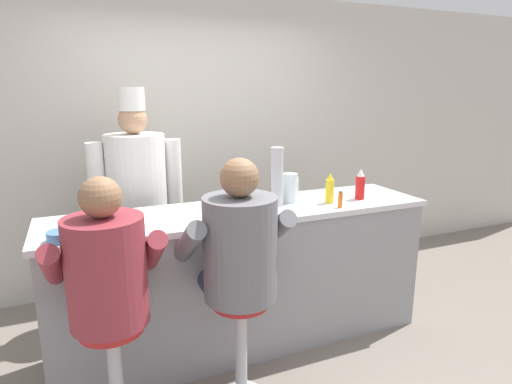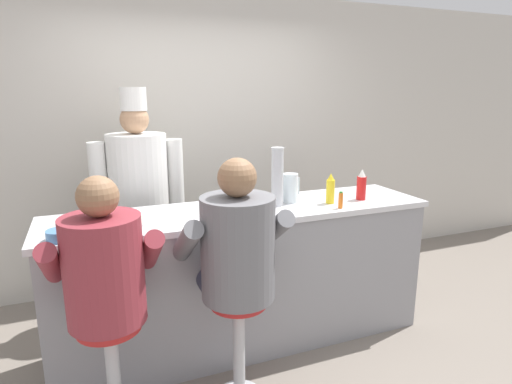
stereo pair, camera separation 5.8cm
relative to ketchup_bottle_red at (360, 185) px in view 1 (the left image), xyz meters
The scene contains 15 objects.
ground_plane 1.47m from the ketchup_bottle_red, 165.35° to the right, with size 20.00×20.00×0.00m, color slate.
wall_back 1.66m from the ketchup_bottle_red, 123.50° to the left, with size 10.00×0.06×2.70m.
diner_counter 1.10m from the ketchup_bottle_red, behind, with size 2.69×0.64×1.02m.
ketchup_bottle_red is the anchor object (origin of this frame).
mustard_bottle_yellow 0.27m from the ketchup_bottle_red, behind, with size 0.06×0.06×0.22m.
hot_sauce_bottle_orange 0.32m from the ketchup_bottle_red, 150.96° to the right, with size 0.03×0.03×0.12m.
water_pitcher_clear 0.55m from the ketchup_bottle_red, 166.52° to the left, with size 0.13×0.11×0.21m.
breakfast_plate 1.67m from the ketchup_bottle_red, behind, with size 0.24×0.24×0.05m.
cereal_bowl 2.08m from the ketchup_bottle_red, behind, with size 0.15×0.15×0.06m.
coffee_mug_tan 1.86m from the ketchup_bottle_red, behind, with size 0.13×0.09×0.08m.
coffee_mug_white 1.08m from the ketchup_bottle_red, behind, with size 0.13×0.09×0.09m.
cup_stack_steel 0.67m from the ketchup_bottle_red, behind, with size 0.09×0.09×0.42m.
diner_seated_maroon 1.93m from the ketchup_bottle_red, 166.26° to the right, with size 0.60×0.59×1.43m.
diner_seated_grey 1.26m from the ketchup_bottle_red, 158.60° to the right, with size 0.63×0.62×1.48m.
cook_in_whites_near 1.74m from the ketchup_bottle_red, 151.87° to the left, with size 0.72×0.46×1.85m.
Camera 1 is at (-1.04, -2.35, 1.83)m, focal length 30.00 mm.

